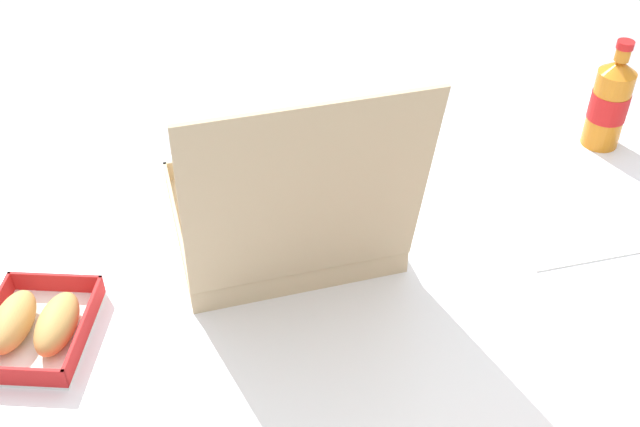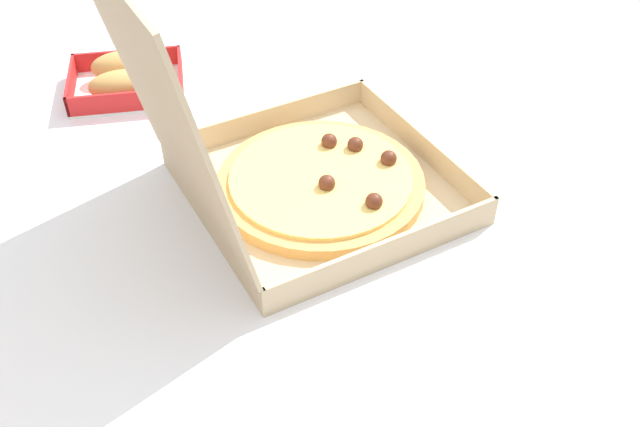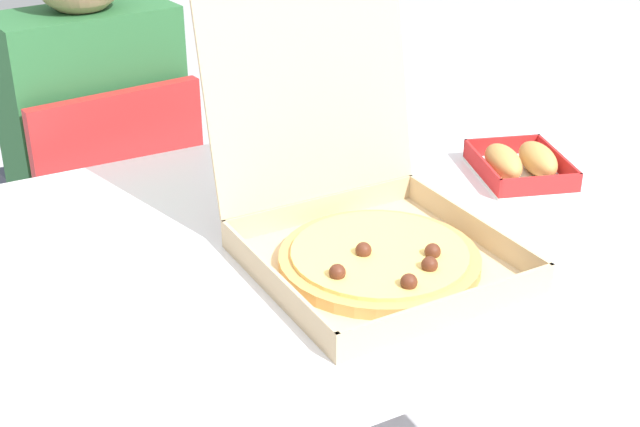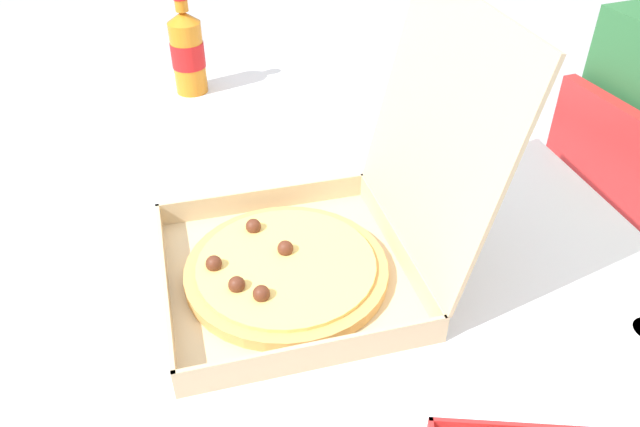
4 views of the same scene
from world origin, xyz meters
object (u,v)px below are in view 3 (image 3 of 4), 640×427
chair (109,229)px  dipping_sauce_cup (364,138)px  pizza_box_open (366,226)px  diner_person (88,135)px  bread_side_box (520,163)px  paper_menu (19,304)px

chair → dipping_sauce_cup: 0.63m
chair → pizza_box_open: bearing=-75.9°
diner_person → bread_side_box: diner_person is taller
paper_menu → dipping_sauce_cup: bearing=22.2°
paper_menu → dipping_sauce_cup: size_ratio=3.75×
chair → pizza_box_open: 0.86m
diner_person → bread_side_box: 0.94m
dipping_sauce_cup → chair: bearing=138.7°
pizza_box_open → dipping_sauce_cup: size_ratio=7.70×
pizza_box_open → paper_menu: size_ratio=2.05×
pizza_box_open → bread_side_box: 0.42m
chair → pizza_box_open: pizza_box_open is taller
dipping_sauce_cup → diner_person: bearing=135.1°
diner_person → pizza_box_open: (0.20, -0.83, 0.10)m
chair → diner_person: diner_person is taller
chair → bread_side_box: 0.93m
pizza_box_open → bread_side_box: (0.40, 0.12, -0.03)m
diner_person → pizza_box_open: diner_person is taller
diner_person → dipping_sauce_cup: diner_person is taller
chair → pizza_box_open: size_ratio=1.93×
pizza_box_open → chair: bearing=104.1°
bread_side_box → paper_menu: bread_side_box is taller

